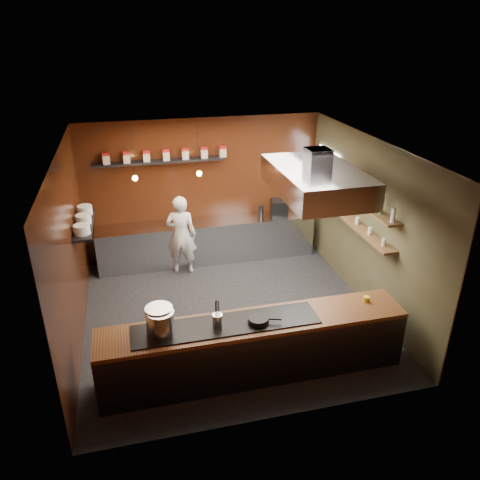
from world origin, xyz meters
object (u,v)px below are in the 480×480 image
object	(u,v)px
stockpot_large	(160,319)
extractor_hood	(316,180)
espresso_machine	(279,208)
stockpot_small	(161,323)
chef	(181,235)

from	to	relation	value
stockpot_large	extractor_hood	bearing A→B (deg)	23.42
stockpot_large	espresso_machine	bearing A→B (deg)	51.67
stockpot_small	stockpot_large	bearing A→B (deg)	100.98
stockpot_large	espresso_machine	xyz separation A→B (m)	(2.87, 3.64, -0.04)
stockpot_small	chef	distance (m)	3.44
stockpot_large	chef	xyz separation A→B (m)	(0.69, 3.28, -0.29)
stockpot_large	espresso_machine	distance (m)	4.63
stockpot_large	stockpot_small	world-z (taller)	stockpot_large
extractor_hood	stockpot_large	world-z (taller)	extractor_hood
extractor_hood	espresso_machine	bearing A→B (deg)	83.76
espresso_machine	stockpot_small	bearing A→B (deg)	-116.45
stockpot_large	stockpot_small	xyz separation A→B (m)	(0.01, -0.08, -0.01)
extractor_hood	stockpot_large	size ratio (longest dim) A/B	5.43
stockpot_small	espresso_machine	xyz separation A→B (m)	(2.86, 3.71, -0.03)
chef	stockpot_large	bearing A→B (deg)	91.91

